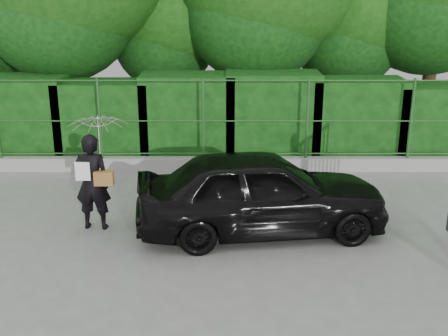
{
  "coord_description": "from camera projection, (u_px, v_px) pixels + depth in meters",
  "views": [
    {
      "loc": [
        0.86,
        -7.63,
        4.02
      ],
      "look_at": [
        0.86,
        1.3,
        1.1
      ],
      "focal_mm": 45.0,
      "sensor_mm": 36.0,
      "label": 1
    }
  ],
  "objects": [
    {
      "name": "ground",
      "position": [
        168.0,
        263.0,
        8.5
      ],
      "size": [
        80.0,
        80.0,
        0.0
      ],
      "primitive_type": "plane",
      "color": "gray"
    },
    {
      "name": "kerb",
      "position": [
        186.0,
        164.0,
        12.73
      ],
      "size": [
        14.0,
        0.25,
        0.3
      ],
      "primitive_type": "cube",
      "color": "#9E9E99",
      "rests_on": "ground"
    },
    {
      "name": "fence",
      "position": [
        195.0,
        119.0,
        12.4
      ],
      "size": [
        14.13,
        0.06,
        1.8
      ],
      "color": "#235120",
      "rests_on": "kerb"
    },
    {
      "name": "hedge",
      "position": [
        184.0,
        118.0,
        13.42
      ],
      "size": [
        14.2,
        1.2,
        2.08
      ],
      "color": "black",
      "rests_on": "ground"
    },
    {
      "name": "woman",
      "position": [
        97.0,
        155.0,
        9.39
      ],
      "size": [
        0.97,
        0.99,
        1.99
      ],
      "color": "black",
      "rests_on": "ground"
    },
    {
      "name": "car",
      "position": [
        261.0,
        192.0,
        9.4
      ],
      "size": [
        4.37,
        2.21,
        1.43
      ],
      "primitive_type": "imported",
      "rotation": [
        0.0,
        0.0,
        1.7
      ],
      "color": "black",
      "rests_on": "ground"
    }
  ]
}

